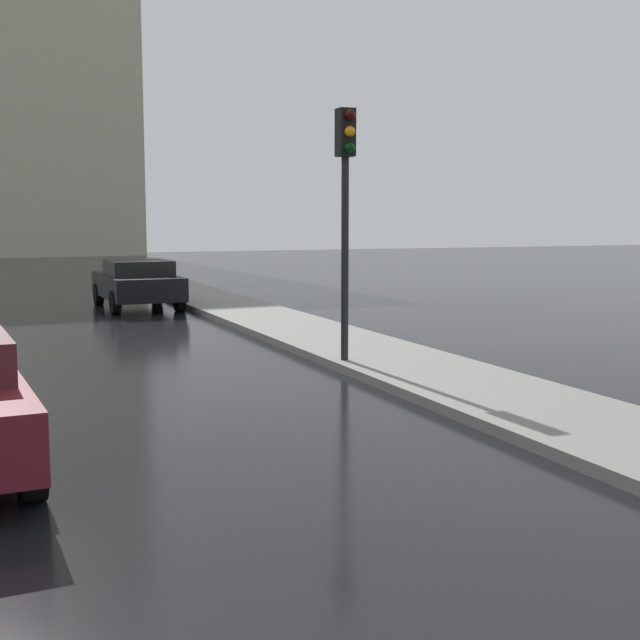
{
  "coord_description": "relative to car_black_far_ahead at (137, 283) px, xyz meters",
  "views": [
    {
      "loc": [
        -1.36,
        -1.73,
        2.43
      ],
      "look_at": [
        2.46,
        7.48,
        1.24
      ],
      "focal_mm": 47.59,
      "sensor_mm": 36.0,
      "label": 1
    }
  ],
  "objects": [
    {
      "name": "distant_tower",
      "position": [
        -0.37,
        36.21,
        13.14
      ],
      "size": [
        14.13,
        8.05,
        30.89
      ],
      "color": "#B2A88E",
      "rests_on": "ground"
    },
    {
      "name": "traffic_light",
      "position": [
        1.39,
        -10.72,
        2.25
      ],
      "size": [
        0.26,
        0.39,
        4.02
      ],
      "color": "black",
      "rests_on": "sidewalk_strip"
    },
    {
      "name": "car_black_far_ahead",
      "position": [
        0.0,
        0.0,
        0.0
      ],
      "size": [
        1.94,
        4.08,
        1.32
      ],
      "rotation": [
        0.0,
        0.0,
        0.02
      ],
      "color": "black",
      "rests_on": "ground"
    }
  ]
}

